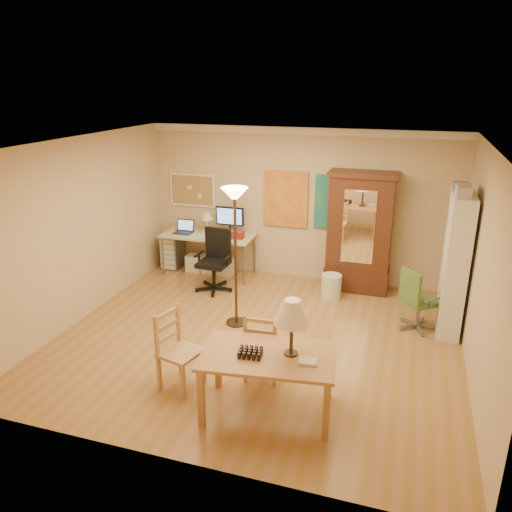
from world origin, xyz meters
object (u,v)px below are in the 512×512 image
(office_chair_black, at_px, (215,274))
(bookshelf, at_px, (455,266))
(office_chair_green, at_px, (416,313))
(dining_table, at_px, (277,343))
(armoire, at_px, (359,240))
(computer_desk, at_px, (211,250))

(office_chair_black, bearing_deg, bookshelf, -5.45)
(office_chair_green, xyz_separation_m, bookshelf, (0.44, 0.09, 0.76))
(office_chair_black, xyz_separation_m, office_chair_green, (3.34, -0.45, -0.04))
(dining_table, bearing_deg, office_chair_green, 59.96)
(office_chair_black, height_order, armoire, armoire)
(dining_table, distance_m, office_chair_black, 3.54)
(office_chair_black, bearing_deg, computer_desk, 116.50)
(dining_table, xyz_separation_m, bookshelf, (1.87, 2.57, 0.15))
(office_chair_green, bearing_deg, office_chair_black, 172.28)
(office_chair_green, bearing_deg, computer_desk, 162.68)
(bookshelf, bearing_deg, armoire, 141.76)
(office_chair_black, relative_size, armoire, 0.52)
(dining_table, distance_m, bookshelf, 3.19)
(dining_table, xyz_separation_m, office_chair_black, (-1.91, 2.93, -0.56))
(dining_table, distance_m, office_chair_green, 2.93)
(computer_desk, bearing_deg, office_chair_green, -17.32)
(office_chair_black, relative_size, office_chair_green, 1.15)
(computer_desk, height_order, bookshelf, bookshelf)
(office_chair_green, bearing_deg, bookshelf, 11.88)
(armoire, relative_size, bookshelf, 1.02)
(office_chair_black, distance_m, bookshelf, 3.86)
(office_chair_black, height_order, office_chair_green, office_chair_black)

